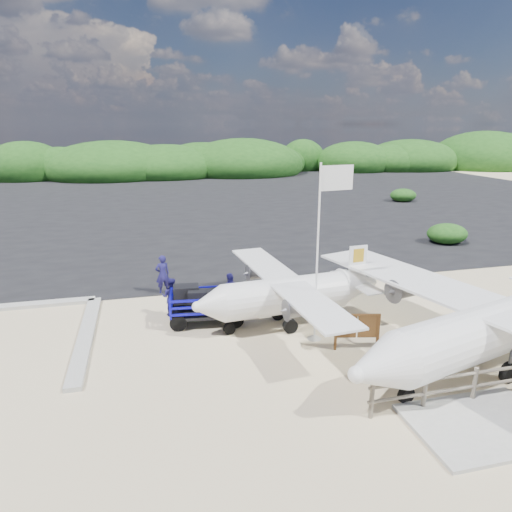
{
  "coord_description": "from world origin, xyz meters",
  "views": [
    {
      "loc": [
        -2.21,
        -13.98,
        7.16
      ],
      "look_at": [
        2.41,
        4.71,
        1.58
      ],
      "focal_mm": 32.0,
      "sensor_mm": 36.0,
      "label": 1
    }
  ],
  "objects_px": {
    "baggage_cart": "(207,322)",
    "flagpole": "(314,339)",
    "crew_a": "(163,274)",
    "aircraft_large": "(358,202)",
    "crew_c": "(231,294)",
    "aircraft_small": "(85,208)",
    "signboard": "(356,349)",
    "crew_b": "(171,297)"
  },
  "relations": [
    {
      "from": "baggage_cart",
      "to": "flagpole",
      "type": "relative_size",
      "value": 0.48
    },
    {
      "from": "crew_a",
      "to": "aircraft_large",
      "type": "bearing_deg",
      "value": -148.08
    },
    {
      "from": "crew_c",
      "to": "aircraft_small",
      "type": "xyz_separation_m",
      "value": [
        -8.16,
        26.27,
        -0.86
      ]
    },
    {
      "from": "crew_a",
      "to": "aircraft_large",
      "type": "relative_size",
      "value": 0.13
    },
    {
      "from": "aircraft_large",
      "to": "crew_a",
      "type": "bearing_deg",
      "value": 31.25
    },
    {
      "from": "flagpole",
      "to": "signboard",
      "type": "xyz_separation_m",
      "value": [
        1.06,
        -1.07,
        0.0
      ]
    },
    {
      "from": "signboard",
      "to": "aircraft_large",
      "type": "bearing_deg",
      "value": 76.9
    },
    {
      "from": "baggage_cart",
      "to": "crew_b",
      "type": "distance_m",
      "value": 1.76
    },
    {
      "from": "crew_b",
      "to": "signboard",
      "type": "bearing_deg",
      "value": 163.56
    },
    {
      "from": "crew_a",
      "to": "crew_c",
      "type": "xyz_separation_m",
      "value": [
        2.43,
        -3.09,
        -0.0
      ]
    },
    {
      "from": "aircraft_small",
      "to": "aircraft_large",
      "type": "bearing_deg",
      "value": 168.61
    },
    {
      "from": "crew_a",
      "to": "crew_b",
      "type": "xyz_separation_m",
      "value": [
        0.2,
        -2.54,
        -0.1
      ]
    },
    {
      "from": "baggage_cart",
      "to": "aircraft_large",
      "type": "bearing_deg",
      "value": 59.49
    },
    {
      "from": "aircraft_large",
      "to": "signboard",
      "type": "bearing_deg",
      "value": 48.49
    },
    {
      "from": "baggage_cart",
      "to": "crew_b",
      "type": "xyz_separation_m",
      "value": [
        -1.22,
        1.01,
        0.76
      ]
    },
    {
      "from": "flagpole",
      "to": "crew_a",
      "type": "bearing_deg",
      "value": 129.99
    },
    {
      "from": "flagpole",
      "to": "signboard",
      "type": "bearing_deg",
      "value": -45.46
    },
    {
      "from": "crew_a",
      "to": "aircraft_small",
      "type": "height_order",
      "value": "crew_a"
    },
    {
      "from": "crew_b",
      "to": "crew_c",
      "type": "height_order",
      "value": "crew_c"
    },
    {
      "from": "crew_a",
      "to": "aircraft_small",
      "type": "bearing_deg",
      "value": -90.83
    },
    {
      "from": "flagpole",
      "to": "crew_c",
      "type": "bearing_deg",
      "value": 132.01
    },
    {
      "from": "signboard",
      "to": "crew_a",
      "type": "height_order",
      "value": "crew_a"
    },
    {
      "from": "baggage_cart",
      "to": "aircraft_small",
      "type": "height_order",
      "value": "aircraft_small"
    },
    {
      "from": "signboard",
      "to": "crew_a",
      "type": "relative_size",
      "value": 0.91
    },
    {
      "from": "crew_b",
      "to": "crew_c",
      "type": "distance_m",
      "value": 2.3
    },
    {
      "from": "crew_a",
      "to": "crew_c",
      "type": "relative_size",
      "value": 1.01
    },
    {
      "from": "baggage_cart",
      "to": "crew_c",
      "type": "height_order",
      "value": "crew_c"
    },
    {
      "from": "baggage_cart",
      "to": "signboard",
      "type": "xyz_separation_m",
      "value": [
        4.49,
        -3.31,
        0.0
      ]
    },
    {
      "from": "flagpole",
      "to": "aircraft_small",
      "type": "bearing_deg",
      "value": 110.06
    },
    {
      "from": "baggage_cart",
      "to": "crew_a",
      "type": "xyz_separation_m",
      "value": [
        -1.41,
        3.55,
        0.87
      ]
    },
    {
      "from": "crew_b",
      "to": "aircraft_large",
      "type": "distance_m",
      "value": 29.86
    },
    {
      "from": "flagpole",
      "to": "crew_a",
      "type": "relative_size",
      "value": 3.47
    },
    {
      "from": "crew_b",
      "to": "baggage_cart",
      "type": "bearing_deg",
      "value": 160.99
    },
    {
      "from": "aircraft_large",
      "to": "aircraft_small",
      "type": "relative_size",
      "value": 1.84
    },
    {
      "from": "baggage_cart",
      "to": "crew_b",
      "type": "height_order",
      "value": "crew_b"
    },
    {
      "from": "signboard",
      "to": "aircraft_large",
      "type": "height_order",
      "value": "aircraft_large"
    },
    {
      "from": "baggage_cart",
      "to": "aircraft_small",
      "type": "relative_size",
      "value": 0.39
    },
    {
      "from": "baggage_cart",
      "to": "crew_c",
      "type": "bearing_deg",
      "value": 30.4
    },
    {
      "from": "baggage_cart",
      "to": "flagpole",
      "type": "distance_m",
      "value": 4.1
    },
    {
      "from": "crew_b",
      "to": "flagpole",
      "type": "bearing_deg",
      "value": 165.77
    },
    {
      "from": "signboard",
      "to": "aircraft_small",
      "type": "height_order",
      "value": "aircraft_small"
    },
    {
      "from": "signboard",
      "to": "aircraft_large",
      "type": "distance_m",
      "value": 30.37
    }
  ]
}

